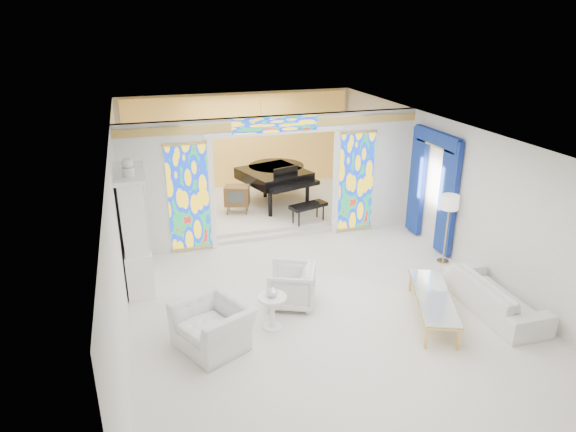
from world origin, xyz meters
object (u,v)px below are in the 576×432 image
object	(u,v)px
coffee_table	(433,297)
tv_console	(237,196)
armchair_right	(292,286)
armchair_left	(213,325)
grand_piano	(276,174)
sofa	(495,295)
china_cabinet	(136,231)

from	to	relation	value
coffee_table	tv_console	distance (m)	6.23
armchair_right	tv_console	bearing A→B (deg)	-155.96
armchair_left	grand_piano	distance (m)	6.64
sofa	coffee_table	distance (m)	1.23
armchair_right	sofa	world-z (taller)	armchair_right
armchair_left	grand_piano	xyz separation A→B (m)	(2.78, 5.99, 0.61)
grand_piano	coffee_table	bearing A→B (deg)	-96.95
armchair_left	sofa	distance (m)	5.13
coffee_table	grand_piano	bearing A→B (deg)	99.88
china_cabinet	grand_piano	size ratio (longest dim) A/B	0.82
armchair_left	armchair_right	size ratio (longest dim) A/B	1.36
china_cabinet	tv_console	distance (m)	3.97
armchair_left	grand_piano	bearing A→B (deg)	128.71
grand_piano	sofa	bearing A→B (deg)	-86.96
china_cabinet	armchair_left	size ratio (longest dim) A/B	2.36
armchair_left	china_cabinet	bearing A→B (deg)	176.58
sofa	coffee_table	xyz separation A→B (m)	(-1.23, 0.12, 0.10)
armchair_left	tv_console	world-z (taller)	tv_console
armchair_left	coffee_table	size ratio (longest dim) A/B	0.55
china_cabinet	armchair_left	distance (m)	2.83
china_cabinet	tv_console	size ratio (longest dim) A/B	3.65
sofa	tv_console	xyz separation A→B (m)	(-3.56, 5.89, 0.35)
grand_piano	china_cabinet	bearing A→B (deg)	-154.55
coffee_table	grand_piano	world-z (taller)	grand_piano
tv_console	sofa	bearing A→B (deg)	-40.00
sofa	coffee_table	world-z (taller)	sofa
sofa	grand_piano	world-z (taller)	grand_piano
coffee_table	china_cabinet	bearing A→B (deg)	150.24
grand_piano	armchair_left	bearing A→B (deg)	-131.72
china_cabinet	armchair_right	xyz separation A→B (m)	(2.67, -1.64, -0.78)
armchair_right	coffee_table	world-z (taller)	armchair_right
grand_piano	tv_console	bearing A→B (deg)	-173.09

